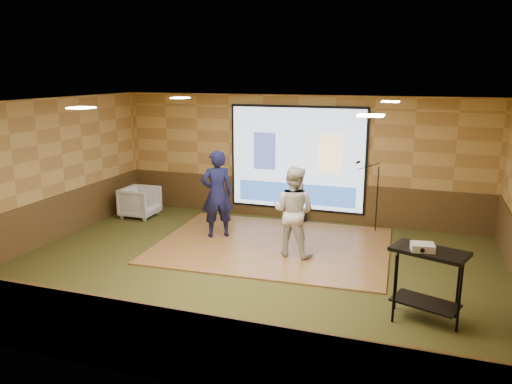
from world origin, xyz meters
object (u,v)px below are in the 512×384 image
(player_left, at_px, (217,194))
(duffel_bag, at_px, (296,217))
(av_table, at_px, (428,270))
(projector_screen, at_px, (297,160))
(projector, at_px, (423,247))
(dance_floor, at_px, (273,245))
(banquet_chair, at_px, (140,202))
(player_right, at_px, (293,211))
(mic_stand, at_px, (374,211))

(player_left, bearing_deg, duffel_bag, -162.78)
(duffel_bag, bearing_deg, av_table, -54.15)
(projector_screen, relative_size, duffel_bag, 7.84)
(player_left, distance_m, projector, 4.92)
(av_table, bearing_deg, dance_floor, 142.27)
(projector_screen, relative_size, player_left, 1.76)
(player_left, distance_m, banquet_chair, 2.68)
(dance_floor, distance_m, player_right, 1.14)
(projector_screen, distance_m, player_left, 2.34)
(player_right, distance_m, mic_stand, 2.47)
(dance_floor, height_order, projector, projector)
(mic_stand, relative_size, duffel_bag, 3.82)
(av_table, relative_size, banquet_chair, 1.30)
(duffel_bag, bearing_deg, player_right, -77.42)
(player_left, xyz_separation_m, duffel_bag, (1.34, 1.65, -0.85))
(av_table, distance_m, banquet_chair, 7.55)
(projector_screen, bearing_deg, duffel_bag, -72.96)
(dance_floor, bearing_deg, player_right, -39.74)
(projector, bearing_deg, av_table, 28.15)
(av_table, height_order, projector, projector)
(av_table, relative_size, duffel_bag, 2.54)
(mic_stand, bearing_deg, player_right, -116.57)
(player_right, relative_size, av_table, 1.63)
(dance_floor, distance_m, player_left, 1.62)
(banquet_chair, bearing_deg, player_left, -109.56)
(dance_floor, height_order, mic_stand, mic_stand)
(player_left, bearing_deg, av_table, 116.57)
(projector, relative_size, banquet_chair, 0.38)
(projector_screen, height_order, banquet_chair, projector_screen)
(projector, relative_size, mic_stand, 0.19)
(player_right, height_order, banquet_chair, player_right)
(projector_screen, relative_size, banquet_chair, 4.01)
(player_right, bearing_deg, player_left, -8.45)
(projector, bearing_deg, banquet_chair, 144.52)
(av_table, relative_size, projector, 3.46)
(dance_floor, relative_size, banquet_chair, 5.65)
(player_right, height_order, projector, player_right)
(dance_floor, xyz_separation_m, projector, (2.91, -2.41, 1.11))
(projector, height_order, banquet_chair, projector)
(av_table, bearing_deg, projector_screen, 124.88)
(player_left, bearing_deg, mic_stand, 171.28)
(player_left, xyz_separation_m, player_right, (1.84, -0.58, -0.07))
(projector_screen, height_order, duffel_bag, projector_screen)
(projector_screen, height_order, projector, projector_screen)
(player_right, bearing_deg, projector_screen, -67.79)
(dance_floor, xyz_separation_m, duffel_bag, (0.04, 1.78, 0.12))
(projector, distance_m, mic_stand, 4.19)
(player_left, height_order, mic_stand, player_left)
(player_left, relative_size, player_right, 1.08)
(player_right, xyz_separation_m, banquet_chair, (-4.30, 1.45, -0.53))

